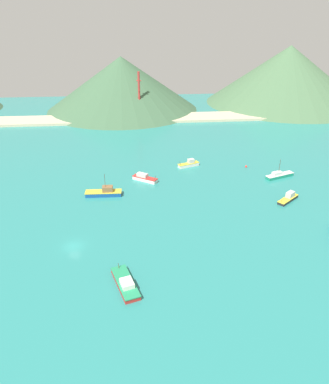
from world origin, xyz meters
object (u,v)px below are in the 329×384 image
at_px(fishing_boat_4, 289,198).
at_px(buoy_0, 246,167).
at_px(fishing_boat_0, 144,178).
at_px(fishing_boat_6, 189,164).
at_px(fishing_boat_1, 126,283).
at_px(radio_tower, 139,96).
at_px(fishing_boat_3, 104,192).
at_px(fishing_boat_5, 279,175).

bearing_deg(fishing_boat_4, buoy_0, 100.58).
bearing_deg(fishing_boat_0, fishing_boat_6, 33.55).
bearing_deg(fishing_boat_0, fishing_boat_1, -96.65).
distance_m(fishing_boat_0, radio_tower, 74.48).
xyz_separation_m(fishing_boat_0, radio_tower, (0.73, 73.65, 11.05)).
bearing_deg(buoy_0, fishing_boat_0, -167.18).
bearing_deg(radio_tower, fishing_boat_4, -66.28).
distance_m(fishing_boat_1, buoy_0, 71.65).
distance_m(fishing_boat_3, fishing_boat_5, 57.00).
bearing_deg(fishing_boat_1, radio_tower, 86.96).
height_order(fishing_boat_1, fishing_boat_6, fishing_boat_6).
bearing_deg(buoy_0, fishing_boat_5, -49.80).
bearing_deg(radio_tower, fishing_boat_1, -93.04).
height_order(fishing_boat_0, fishing_boat_3, fishing_boat_3).
bearing_deg(fishing_boat_5, fishing_boat_3, -172.04).
bearing_deg(buoy_0, fishing_boat_6, 172.89).
bearing_deg(fishing_boat_3, fishing_boat_4, -8.73).
xyz_separation_m(fishing_boat_4, fishing_boat_6, (-24.70, 28.20, 0.06)).
height_order(fishing_boat_0, fishing_boat_6, fishing_boat_6).
height_order(fishing_boat_3, buoy_0, fishing_boat_3).
bearing_deg(fishing_boat_6, fishing_boat_4, -48.79).
height_order(fishing_boat_0, buoy_0, fishing_boat_0).
xyz_separation_m(fishing_boat_0, fishing_boat_4, (40.80, -17.52, -0.07)).
bearing_deg(fishing_boat_4, radio_tower, 113.72).
relative_size(fishing_boat_0, fishing_boat_6, 1.05).
bearing_deg(fishing_boat_0, buoy_0, 12.82).
relative_size(fishing_boat_1, radio_tower, 0.46).
xyz_separation_m(fishing_boat_1, fishing_boat_4, (46.62, 32.46, 0.10)).
relative_size(fishing_boat_0, fishing_boat_1, 0.76).
distance_m(fishing_boat_3, fishing_boat_6, 34.75).
bearing_deg(radio_tower, fishing_boat_3, -98.91).
xyz_separation_m(fishing_boat_1, fishing_boat_3, (-6.45, 40.61, 0.26)).
bearing_deg(buoy_0, radio_tower, 118.31).
bearing_deg(radio_tower, buoy_0, -61.69).
bearing_deg(fishing_boat_3, radio_tower, 81.09).
height_order(fishing_boat_0, fishing_boat_1, fishing_boat_0).
distance_m(fishing_boat_1, fishing_boat_4, 56.81).
relative_size(fishing_boat_3, fishing_boat_4, 1.36).
relative_size(fishing_boat_1, fishing_boat_4, 1.39).
xyz_separation_m(fishing_boat_1, fishing_boat_6, (21.93, 60.66, 0.16)).
xyz_separation_m(fishing_boat_0, fishing_boat_6, (16.10, 10.67, -0.02)).
bearing_deg(fishing_boat_6, radio_tower, 103.71).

